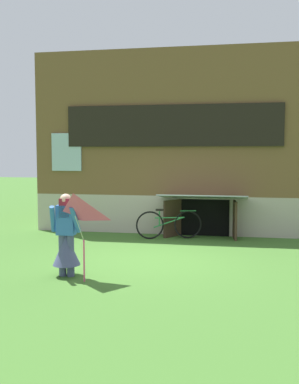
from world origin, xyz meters
TOP-DOWN VIEW (x-y plane):
  - ground_plane at (0.00, 0.00)m, footprint 60.00×60.00m
  - log_house at (0.00, 5.42)m, footprint 8.14×5.95m
  - person at (-1.35, -1.73)m, footprint 0.61×0.52m
  - kite at (-1.02, -2.20)m, footprint 0.82×0.73m
  - bicycle_green at (0.01, 2.35)m, footprint 1.74×0.56m

SIDE VIEW (x-z plane):
  - ground_plane at x=0.00m, z-range 0.00..0.00m
  - bicycle_green at x=0.01m, z-range -0.01..0.80m
  - person at x=-1.35m, z-range -0.13..1.44m
  - kite at x=-1.02m, z-range 0.48..2.05m
  - log_house at x=0.00m, z-range 0.00..5.25m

